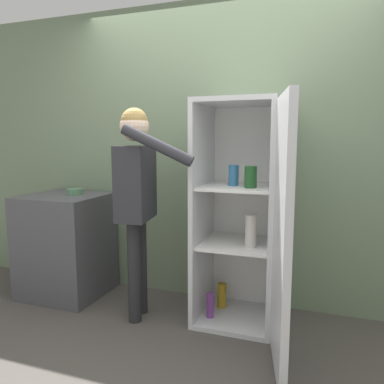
{
  "coord_description": "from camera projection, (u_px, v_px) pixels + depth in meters",
  "views": [
    {
      "loc": [
        0.8,
        -2.13,
        1.4
      ],
      "look_at": [
        -0.17,
        0.63,
        0.99
      ],
      "focal_mm": 35.0,
      "sensor_mm": 36.0,
      "label": 1
    }
  ],
  "objects": [
    {
      "name": "ground_plane",
      "position": [
        184.0,
        356.0,
        2.45
      ],
      "size": [
        12.0,
        12.0,
        0.0
      ],
      "primitive_type": "plane",
      "color": "#4C4742"
    },
    {
      "name": "wall_back",
      "position": [
        224.0,
        155.0,
        3.19
      ],
      "size": [
        7.0,
        0.06,
        2.55
      ],
      "color": "gray",
      "rests_on": "ground_plane"
    },
    {
      "name": "refrigerator",
      "position": [
        248.0,
        217.0,
        2.74
      ],
      "size": [
        0.77,
        1.19,
        1.69
      ],
      "color": "silver",
      "rests_on": "ground_plane"
    },
    {
      "name": "person",
      "position": [
        137.0,
        185.0,
        2.85
      ],
      "size": [
        0.66,
        0.51,
        1.64
      ],
      "color": "#262628",
      "rests_on": "ground_plane"
    },
    {
      "name": "counter",
      "position": [
        66.0,
        245.0,
        3.4
      ],
      "size": [
        0.69,
        0.65,
        0.91
      ],
      "color": "#4C4C51",
      "rests_on": "ground_plane"
    },
    {
      "name": "bowl",
      "position": [
        75.0,
        192.0,
        3.36
      ],
      "size": [
        0.14,
        0.14,
        0.05
      ],
      "color": "#517F5B",
      "rests_on": "counter"
    }
  ]
}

